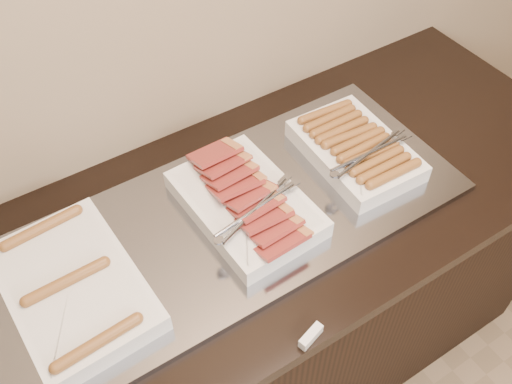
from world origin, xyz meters
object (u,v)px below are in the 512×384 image
counter (240,311)px  dish_left (73,287)px  dish_center (246,202)px  warming_tray (227,222)px  dish_right (356,149)px

counter → dish_left: 0.65m
counter → dish_center: bearing=-7.6°
warming_tray → dish_center: size_ratio=3.05×
counter → dish_center: 0.50m
dish_center → counter: bearing=169.8°
counter → dish_right: 0.63m
dish_right → warming_tray: bearing=-178.4°
counter → dish_right: bearing=-0.6°
dish_center → dish_right: (0.34, -0.00, 0.00)m
warming_tray → dish_center: dish_center is taller
dish_left → dish_center: size_ratio=1.04×
dish_left → dish_center: dish_center is taller
dish_left → counter: bearing=-2.6°
dish_right → counter: bearing=-178.5°
counter → warming_tray: size_ratio=1.72×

